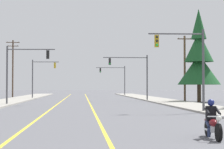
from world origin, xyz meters
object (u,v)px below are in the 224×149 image
(traffic_signal_near_right, at_px, (188,58))
(traffic_signal_near_left, at_px, (21,66))
(motorcycle_with_rider, at_px, (212,123))
(traffic_signal_far_right, at_px, (116,76))
(traffic_signal_mid_right, at_px, (134,70))
(traffic_signal_mid_left, at_px, (40,73))
(utility_pole_left_far, at_px, (13,67))
(utility_pole_right_far, at_px, (185,67))
(conifer_tree_right_verge_far, at_px, (199,59))

(traffic_signal_near_right, relative_size, traffic_signal_near_left, 1.00)
(motorcycle_with_rider, xyz_separation_m, traffic_signal_far_right, (2.35, 68.54, 3.58))
(traffic_signal_mid_right, height_order, traffic_signal_far_right, same)
(motorcycle_with_rider, relative_size, traffic_signal_mid_left, 0.35)
(traffic_signal_far_right, relative_size, utility_pole_left_far, 0.61)
(utility_pole_left_far, bearing_deg, traffic_signal_near_left, -78.91)
(motorcycle_with_rider, height_order, utility_pole_right_far, utility_pole_right_far)
(traffic_signal_mid_left, height_order, traffic_signal_far_right, same)
(motorcycle_with_rider, height_order, traffic_signal_near_left, traffic_signal_near_left)
(motorcycle_with_rider, relative_size, traffic_signal_near_left, 0.35)
(traffic_signal_far_right, bearing_deg, conifer_tree_right_verge_far, -77.61)
(utility_pole_right_far, bearing_deg, traffic_signal_near_right, -104.04)
(traffic_signal_near_left, height_order, conifer_tree_right_verge_far, conifer_tree_right_verge_far)
(traffic_signal_far_right, height_order, utility_pole_right_far, utility_pole_right_far)
(traffic_signal_near_left, xyz_separation_m, utility_pole_right_far, (19.65, 8.20, 0.32))
(conifer_tree_right_verge_far, bearing_deg, motorcycle_with_rider, -105.80)
(traffic_signal_near_left, bearing_deg, conifer_tree_right_verge_far, 16.91)
(traffic_signal_near_right, xyz_separation_m, traffic_signal_mid_left, (-14.42, 35.33, 0.00))
(traffic_signal_far_right, xyz_separation_m, conifer_tree_right_verge_far, (7.45, -33.90, 1.19))
(traffic_signal_mid_right, height_order, conifer_tree_right_verge_far, conifer_tree_right_verge_far)
(traffic_signal_far_right, bearing_deg, traffic_signal_mid_right, -90.20)
(utility_pole_right_far, height_order, conifer_tree_right_verge_far, conifer_tree_right_verge_far)
(conifer_tree_right_verge_far, bearing_deg, utility_pole_right_far, 126.36)
(utility_pole_right_far, relative_size, utility_pole_left_far, 0.83)
(traffic_signal_near_left, xyz_separation_m, traffic_signal_mid_right, (13.44, 11.12, 0.06))
(traffic_signal_mid_left, bearing_deg, utility_pole_left_far, 124.90)
(traffic_signal_mid_left, bearing_deg, conifer_tree_right_verge_far, -35.89)
(utility_pole_left_far, bearing_deg, traffic_signal_mid_left, -55.10)
(conifer_tree_right_verge_far, bearing_deg, traffic_signal_near_left, -163.09)
(traffic_signal_far_right, relative_size, conifer_tree_right_verge_far, 0.53)
(traffic_signal_near_right, distance_m, conifer_tree_right_verge_far, 21.15)
(traffic_signal_near_right, height_order, traffic_signal_mid_right, same)
(traffic_signal_near_left, distance_m, traffic_signal_far_right, 42.50)
(traffic_signal_mid_left, bearing_deg, motorcycle_with_rider, -77.15)
(traffic_signal_near_right, relative_size, traffic_signal_mid_left, 1.00)
(traffic_signal_mid_left, xyz_separation_m, utility_pole_left_far, (-5.62, 8.06, 1.42))
(traffic_signal_near_left, xyz_separation_m, traffic_signal_mid_left, (-0.22, 21.73, -0.05))
(traffic_signal_near_right, bearing_deg, traffic_signal_mid_right, 91.76)
(utility_pole_left_far, bearing_deg, motorcycle_with_rider, -73.65)
(utility_pole_right_far, bearing_deg, motorcycle_with_rider, -103.07)
(utility_pole_left_far, xyz_separation_m, conifer_tree_right_verge_far, (26.83, -23.40, -0.12))
(motorcycle_with_rider, bearing_deg, utility_pole_right_far, 76.93)
(traffic_signal_near_left, relative_size, traffic_signal_mid_left, 1.00)
(traffic_signal_mid_left, bearing_deg, traffic_signal_far_right, 53.44)
(traffic_signal_mid_left, relative_size, conifer_tree_right_verge_far, 0.53)
(traffic_signal_far_right, xyz_separation_m, utility_pole_left_far, (-19.38, -10.50, 1.31))
(traffic_signal_near_left, bearing_deg, traffic_signal_mid_right, 39.59)
(traffic_signal_mid_right, xyz_separation_m, traffic_signal_far_right, (0.10, 29.17, -0.00))
(traffic_signal_near_right, distance_m, traffic_signal_far_right, 53.89)
(traffic_signal_near_right, distance_m, utility_pole_left_far, 47.82)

